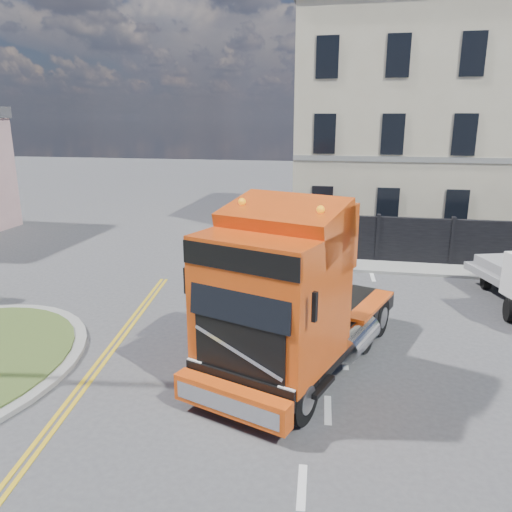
# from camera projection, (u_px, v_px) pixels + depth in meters

# --- Properties ---
(ground) EXTENTS (120.00, 120.00, 0.00)m
(ground) POSITION_uv_depth(u_px,v_px,m) (237.00, 343.00, 13.79)
(ground) COLOR #424244
(ground) RESTS_ON ground
(hoarding_fence) EXTENTS (18.80, 0.25, 2.00)m
(hoarding_fence) POSITION_uv_depth(u_px,v_px,m) (440.00, 242.00, 20.77)
(hoarding_fence) COLOR black
(hoarding_fence) RESTS_ON ground
(georgian_building) EXTENTS (12.30, 10.30, 12.80)m
(georgian_building) POSITION_uv_depth(u_px,v_px,m) (417.00, 122.00, 26.68)
(georgian_building) COLOR beige
(georgian_building) RESTS_ON ground
(pavement_far) EXTENTS (20.00, 1.60, 0.12)m
(pavement_far) POSITION_uv_depth(u_px,v_px,m) (427.00, 269.00, 20.28)
(pavement_far) COLOR gray
(pavement_far) RESTS_ON ground
(truck) EXTENTS (4.80, 7.48, 4.20)m
(truck) POSITION_uv_depth(u_px,v_px,m) (287.00, 303.00, 11.54)
(truck) COLOR black
(truck) RESTS_ON ground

